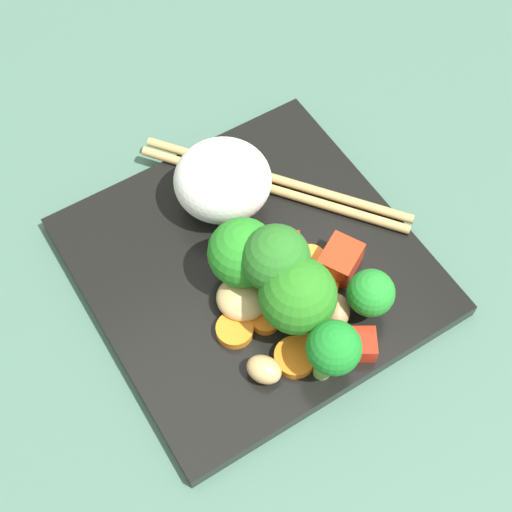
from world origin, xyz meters
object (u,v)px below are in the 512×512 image
square_plate (251,266)px  chopstick_pair (274,184)px  rice_mound (223,181)px  carrot_slice_4 (324,287)px  broccoli_floret_4 (327,352)px

square_plate → chopstick_pair: size_ratio=1.26×
rice_mound → carrot_slice_4: rice_mound is taller
broccoli_floret_4 → carrot_slice_4: bearing=144.5°
square_plate → chopstick_pair: 7.17cm
rice_mound → chopstick_pair: bearing=80.2°
carrot_slice_4 → chopstick_pair: bearing=168.3°
rice_mound → carrot_slice_4: size_ratio=3.54×
carrot_slice_4 → chopstick_pair: 9.78cm
square_plate → broccoli_floret_4: broccoli_floret_4 is taller
broccoli_floret_4 → chopstick_pair: broccoli_floret_4 is taller
rice_mound → carrot_slice_4: 10.89cm
broccoli_floret_4 → chopstick_pair: size_ratio=0.28×
carrot_slice_4 → broccoli_floret_4: bearing=-35.5°
rice_mound → broccoli_floret_4: (15.54, -1.51, 0.19)cm
chopstick_pair → carrot_slice_4: bearing=131.1°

